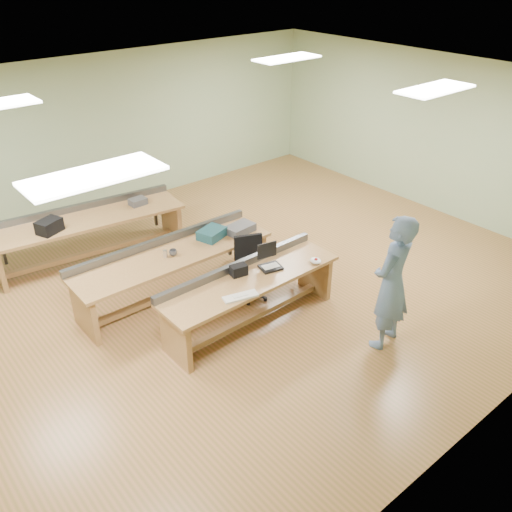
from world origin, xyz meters
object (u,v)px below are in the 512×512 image
at_px(workbench_mid, 173,263).
at_px(parts_bin_teal, 212,233).
at_px(parts_bin_grey, 240,229).
at_px(drinks_can, 165,254).
at_px(workbench_back, 88,227).
at_px(task_chair, 251,275).
at_px(camera_bag, 239,270).
at_px(mug, 173,253).
at_px(person, 392,283).
at_px(laptop_base, 271,267).
at_px(workbench_front, 250,289).

height_order(workbench_mid, parts_bin_teal, parts_bin_teal).
distance_m(parts_bin_grey, drinks_can, 1.32).
distance_m(workbench_back, parts_bin_teal, 2.27).
distance_m(workbench_back, drinks_can, 2.02).
height_order(task_chair, parts_bin_grey, task_chair).
bearing_deg(drinks_can, workbench_back, 98.99).
distance_m(camera_bag, mug, 1.11).
bearing_deg(camera_bag, workbench_mid, 119.40).
bearing_deg(person, laptop_base, -75.41).
xyz_separation_m(laptop_base, task_chair, (0.08, 0.53, -0.42)).
distance_m(workbench_front, parts_bin_teal, 1.32).
xyz_separation_m(task_chair, parts_bin_teal, (-0.18, 0.74, 0.47)).
bearing_deg(workbench_front, workbench_back, 105.33).
bearing_deg(mug, parts_bin_teal, 6.18).
distance_m(person, drinks_can, 3.21).
height_order(person, task_chair, person).
bearing_deg(drinks_can, laptop_base, -51.45).
bearing_deg(workbench_mid, workbench_back, 103.83).
height_order(camera_bag, task_chair, task_chair).
bearing_deg(workbench_front, task_chair, 48.75).
bearing_deg(workbench_front, camera_bag, 117.98).
distance_m(workbench_back, mug, 2.06).
relative_size(workbench_front, camera_bag, 12.08).
relative_size(workbench_front, workbench_back, 0.83).
relative_size(parts_bin_teal, drinks_can, 3.71).
relative_size(person, parts_bin_teal, 4.55).
height_order(workbench_back, laptop_base, workbench_back).
bearing_deg(task_chair, person, -48.58).
distance_m(workbench_mid, camera_bag, 1.21).
relative_size(parts_bin_grey, drinks_can, 4.06).
xyz_separation_m(camera_bag, mug, (-0.40, 1.04, -0.03)).
bearing_deg(task_chair, workbench_front, -107.36).
distance_m(person, parts_bin_grey, 2.67).
height_order(workbench_mid, workbench_back, same).
relative_size(mug, drinks_can, 1.01).
relative_size(person, laptop_base, 6.38).
relative_size(workbench_back, camera_bag, 14.47).
distance_m(person, mug, 3.12).
distance_m(workbench_front, person, 1.91).
distance_m(workbench_front, parts_bin_grey, 1.37).
bearing_deg(parts_bin_grey, mug, 177.74).
distance_m(workbench_mid, workbench_back, 1.98).
bearing_deg(camera_bag, workbench_back, 116.24).
height_order(task_chair, drinks_can, task_chair).
height_order(person, laptop_base, person).
bearing_deg(parts_bin_grey, workbench_mid, 173.78).
bearing_deg(workbench_front, person, -53.92).
xyz_separation_m(person, camera_bag, (-1.19, 1.64, -0.12)).
bearing_deg(mug, workbench_mid, 70.76).
bearing_deg(workbench_mid, person, -59.99).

